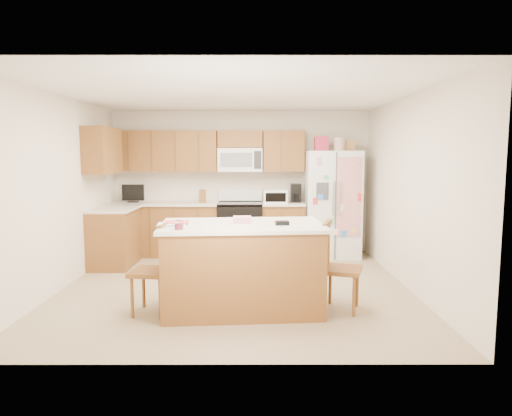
{
  "coord_description": "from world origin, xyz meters",
  "views": [
    {
      "loc": [
        0.26,
        -5.87,
        1.74
      ],
      "look_at": [
        0.27,
        0.35,
        1.01
      ],
      "focal_mm": 32.0,
      "sensor_mm": 36.0,
      "label": 1
    }
  ],
  "objects_px": {
    "stove": "(240,228)",
    "windsor_chair_left": "(153,271)",
    "windsor_chair_back": "(252,260)",
    "island": "(242,266)",
    "windsor_chair_right": "(340,269)",
    "refrigerator": "(332,203)"
  },
  "relations": [
    {
      "from": "refrigerator",
      "to": "windsor_chair_back",
      "type": "distance_m",
      "value": 2.6
    },
    {
      "from": "island",
      "to": "windsor_chair_back",
      "type": "distance_m",
      "value": 0.6
    },
    {
      "from": "stove",
      "to": "windsor_chair_left",
      "type": "xyz_separation_m",
      "value": [
        -0.85,
        -2.94,
        0.0
      ]
    },
    {
      "from": "windsor_chair_left",
      "to": "windsor_chair_right",
      "type": "height_order",
      "value": "windsor_chair_left"
    },
    {
      "from": "stove",
      "to": "windsor_chair_back",
      "type": "distance_m",
      "value": 2.24
    },
    {
      "from": "refrigerator",
      "to": "island",
      "type": "bearing_deg",
      "value": -117.87
    },
    {
      "from": "windsor_chair_left",
      "to": "windsor_chair_back",
      "type": "xyz_separation_m",
      "value": [
        1.07,
        0.71,
        -0.05
      ]
    },
    {
      "from": "windsor_chair_left",
      "to": "windsor_chair_back",
      "type": "bearing_deg",
      "value": 33.49
    },
    {
      "from": "windsor_chair_back",
      "to": "stove",
      "type": "bearing_deg",
      "value": 95.61
    },
    {
      "from": "stove",
      "to": "refrigerator",
      "type": "bearing_deg",
      "value": -2.3
    },
    {
      "from": "windsor_chair_left",
      "to": "windsor_chair_right",
      "type": "xyz_separation_m",
      "value": [
        2.06,
        0.1,
        -0.0
      ]
    },
    {
      "from": "refrigerator",
      "to": "windsor_chair_left",
      "type": "height_order",
      "value": "refrigerator"
    },
    {
      "from": "stove",
      "to": "island",
      "type": "xyz_separation_m",
      "value": [
        0.11,
        -2.82,
        0.02
      ]
    },
    {
      "from": "refrigerator",
      "to": "windsor_chair_left",
      "type": "distance_m",
      "value": 3.79
    },
    {
      "from": "stove",
      "to": "island",
      "type": "distance_m",
      "value": 2.82
    },
    {
      "from": "windsor_chair_right",
      "to": "windsor_chair_left",
      "type": "bearing_deg",
      "value": -177.15
    },
    {
      "from": "stove",
      "to": "windsor_chair_back",
      "type": "height_order",
      "value": "stove"
    },
    {
      "from": "windsor_chair_right",
      "to": "windsor_chair_back",
      "type": "bearing_deg",
      "value": 148.3
    },
    {
      "from": "windsor_chair_right",
      "to": "stove",
      "type": "bearing_deg",
      "value": 112.99
    },
    {
      "from": "island",
      "to": "stove",
      "type": "bearing_deg",
      "value": 92.33
    },
    {
      "from": "island",
      "to": "windsor_chair_back",
      "type": "relative_size",
      "value": 2.06
    },
    {
      "from": "refrigerator",
      "to": "windsor_chair_right",
      "type": "distance_m",
      "value": 2.83
    }
  ]
}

